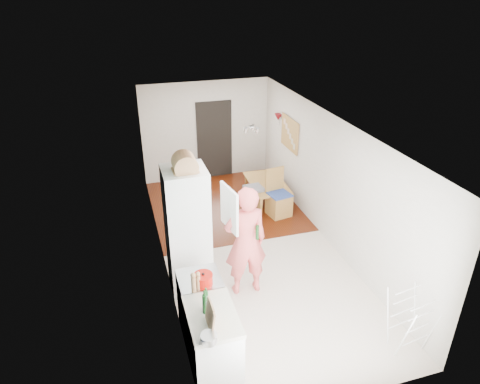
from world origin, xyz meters
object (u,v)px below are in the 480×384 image
dining_chair (279,194)px  stool (252,201)px  dining_table (268,194)px  person (246,232)px  drying_rack (410,322)px

dining_chair → stool: 0.73m
dining_table → dining_chair: 0.73m
person → drying_rack: (1.80, -1.84, -0.67)m
drying_rack → stool: bearing=91.4°
stool → dining_table: bearing=25.8°
person → stool: (0.98, 2.63, -0.93)m
person → dining_table: bearing=-116.0°
dining_table → stool: dining_table is taller
stool → drying_rack: (0.82, -4.47, 0.26)m
dining_table → stool: (-0.46, -0.22, -0.02)m
person → stool: 2.96m
person → dining_chair: person is taller
dining_chair → stool: bearing=127.0°
dining_table → drying_rack: bearing=-172.7°
drying_rack → person: bearing=125.4°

